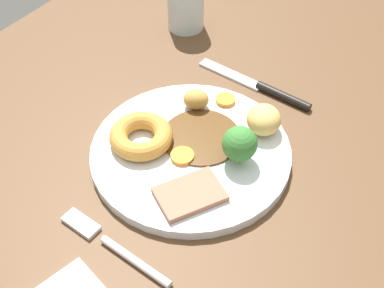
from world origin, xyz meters
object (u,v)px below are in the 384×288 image
object	(u,v)px
yorkshire_pudding	(141,136)
roast_potato_left	(264,120)
broccoli_floret	(240,144)
fork	(112,245)
dinner_plate	(192,153)
meat_slice_main	(190,194)
knife	(263,88)
roast_potato_right	(196,99)
carrot_coin_front	(225,100)
water_glass	(186,3)
carrot_coin_back	(185,158)

from	to	relation	value
yorkshire_pudding	roast_potato_left	world-z (taller)	roast_potato_left
broccoli_floret	fork	xyz separation A→B (cm)	(-17.84, 5.38, -3.89)
dinner_plate	broccoli_floret	distance (cm)	6.99
meat_slice_main	knife	size ratio (longest dim) A/B	0.41
broccoli_floret	fork	bearing A→B (deg)	163.23
roast_potato_right	carrot_coin_front	xyz separation A→B (cm)	(3.21, -2.74, -1.07)
roast_potato_right	carrot_coin_front	world-z (taller)	roast_potato_right
yorkshire_pudding	carrot_coin_front	xyz separation A→B (cm)	(12.77, -4.67, -0.89)
dinner_plate	broccoli_floret	xyz separation A→B (cm)	(1.73, -5.75, 3.58)
knife	water_glass	size ratio (longest dim) A/B	2.12
carrot_coin_back	broccoli_floret	bearing A→B (deg)	-56.97
roast_potato_left	broccoli_floret	distance (cm)	6.47
carrot_coin_front	roast_potato_left	bearing A→B (deg)	-106.28
dinner_plate	carrot_coin_front	distance (cm)	10.29
yorkshire_pudding	water_glass	size ratio (longest dim) A/B	0.92
carrot_coin_front	yorkshire_pudding	bearing A→B (deg)	159.90
meat_slice_main	roast_potato_left	world-z (taller)	roast_potato_left
meat_slice_main	roast_potato_left	distance (cm)	14.60
yorkshire_pudding	fork	world-z (taller)	yorkshire_pudding
yorkshire_pudding	knife	distance (cm)	20.73
roast_potato_left	fork	distance (cm)	24.96
roast_potato_right	water_glass	xyz separation A→B (cm)	(16.99, 13.52, 1.61)
dinner_plate	roast_potato_left	distance (cm)	10.21
roast_potato_left	water_glass	distance (cm)	28.14
carrot_coin_front	meat_slice_main	bearing A→B (deg)	-161.91
carrot_coin_back	broccoli_floret	world-z (taller)	broccoli_floret
yorkshire_pudding	carrot_coin_back	distance (cm)	6.41
meat_slice_main	fork	distance (cm)	10.54
roast_potato_right	water_glass	world-z (taller)	water_glass
roast_potato_left	roast_potato_right	size ratio (longest dim) A/B	1.37
yorkshire_pudding	roast_potato_left	xyz separation A→B (cm)	(10.73, -11.66, 0.67)
knife	water_glass	distance (cm)	20.41
carrot_coin_back	water_glass	xyz separation A→B (cm)	(25.77, 17.88, 2.69)
knife	carrot_coin_front	bearing A→B (deg)	72.17
dinner_plate	meat_slice_main	bearing A→B (deg)	-147.47
broccoli_floret	water_glass	world-z (taller)	water_glass
meat_slice_main	water_glass	size ratio (longest dim) A/B	0.87
fork	water_glass	xyz separation A→B (cm)	(40.05, 17.98, 3.99)
water_glass	carrot_coin_back	bearing A→B (deg)	-145.24
carrot_coin_back	water_glass	world-z (taller)	water_glass
roast_potato_right	knife	size ratio (longest dim) A/B	0.19
dinner_plate	water_glass	size ratio (longest dim) A/B	2.91
roast_potato_right	fork	size ratio (longest dim) A/B	0.23
roast_potato_left	carrot_coin_back	xyz separation A→B (cm)	(-9.94, 5.37, -1.57)
broccoli_floret	carrot_coin_front	bearing A→B (deg)	40.13
dinner_plate	yorkshire_pudding	size ratio (longest dim) A/B	3.15
roast_potato_right	broccoli_floret	distance (cm)	11.24
broccoli_floret	fork	world-z (taller)	broccoli_floret
roast_potato_left	roast_potato_right	distance (cm)	9.81
dinner_plate	roast_potato_right	bearing A→B (deg)	30.47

